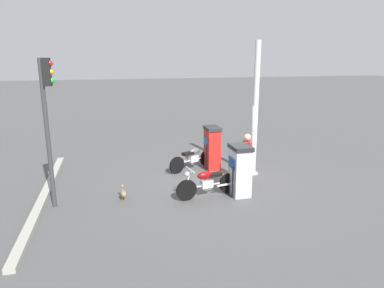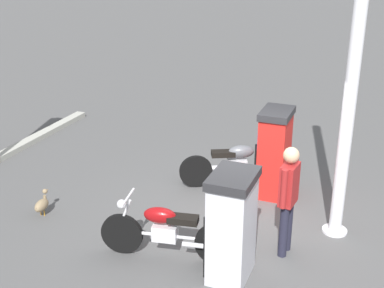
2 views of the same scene
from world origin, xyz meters
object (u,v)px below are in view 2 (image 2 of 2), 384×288
motorcycle_near_pump (236,164)px  attendant_person (288,194)px  motorcycle_far_pump (166,230)px  fuel_pump_far (232,226)px  wandering_duck (42,204)px  fuel_pump_near (274,152)px  canopy_support_pole (350,96)px

motorcycle_near_pump → attendant_person: attendant_person is taller
motorcycle_far_pump → motorcycle_near_pump: bearing=-95.9°
fuel_pump_far → attendant_person: bearing=-125.4°
fuel_pump_far → wandering_duck: 3.56m
motorcycle_near_pump → attendant_person: (-1.32, 1.93, 0.53)m
motorcycle_far_pump → attendant_person: bearing=-154.9°
fuel_pump_near → motorcycle_far_pump: bearing=68.8°
fuel_pump_far → motorcycle_near_pump: fuel_pump_far is taller
fuel_pump_near → wandering_duck: bearing=32.0°
wandering_duck → motorcycle_far_pump: bearing=170.5°
motorcycle_far_pump → canopy_support_pole: (-2.25, -1.62, 1.81)m
fuel_pump_near → wandering_duck: fuel_pump_near is taller
fuel_pump_far → motorcycle_far_pump: size_ratio=0.77×
motorcycle_far_pump → canopy_support_pole: 3.31m
wandering_duck → motorcycle_near_pump: bearing=-140.5°
motorcycle_near_pump → wandering_duck: (2.75, 2.27, -0.24)m
fuel_pump_near → fuel_pump_far: (0.00, 2.68, -0.03)m
motorcycle_far_pump → wandering_duck: motorcycle_far_pump is taller
canopy_support_pole → motorcycle_far_pump: bearing=35.8°
wandering_duck → canopy_support_pole: (-4.72, -1.20, 2.06)m
attendant_person → wandering_duck: 4.16m
fuel_pump_far → canopy_support_pole: bearing=-126.0°
fuel_pump_near → attendant_person: size_ratio=0.95×
attendant_person → canopy_support_pole: size_ratio=0.36×
motorcycle_far_pump → wandering_duck: size_ratio=4.75×
fuel_pump_far → attendant_person: size_ratio=0.92×
motorcycle_near_pump → fuel_pump_near: bearing=172.7°
attendant_person → canopy_support_pole: (-0.65, -0.87, 1.28)m
fuel_pump_near → wandering_duck: 4.15m
fuel_pump_near → wandering_duck: (3.48, 2.17, -0.62)m
attendant_person → canopy_support_pole: canopy_support_pole is taller
wandering_duck → canopy_support_pole: canopy_support_pole is taller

